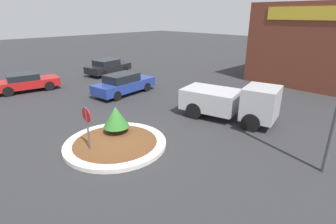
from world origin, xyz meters
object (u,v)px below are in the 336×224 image
object	(u,v)px
utility_truck	(231,101)
parked_sedan_blue	(124,84)
stop_sign	(87,122)
parked_sedan_black	(108,67)
parked_sedan_red	(26,82)

from	to	relation	value
utility_truck	parked_sedan_blue	distance (m)	8.16
stop_sign	utility_truck	xyz separation A→B (m)	(2.05, 7.27, -0.33)
stop_sign	parked_sedan_blue	world-z (taller)	stop_sign
parked_sedan_black	stop_sign	bearing A→B (deg)	-134.59
utility_truck	parked_sedan_red	bearing A→B (deg)	-169.78
stop_sign	parked_sedan_red	xyz separation A→B (m)	(-11.76, 1.43, -0.68)
parked_sedan_blue	parked_sedan_black	size ratio (longest dim) A/B	1.08
parked_sedan_black	parked_sedan_red	xyz separation A→B (m)	(0.65, -7.49, -0.04)
parked_sedan_blue	parked_sedan_black	xyz separation A→B (m)	(-6.39, 2.81, -0.02)
parked_sedan_black	utility_truck	bearing A→B (deg)	-105.37
stop_sign	utility_truck	distance (m)	7.56
utility_truck	parked_sedan_red	distance (m)	15.00
parked_sedan_red	parked_sedan_blue	bearing A→B (deg)	-40.49
parked_sedan_blue	parked_sedan_red	distance (m)	7.41
parked_sedan_red	stop_sign	bearing A→B (deg)	-86.61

